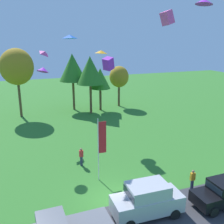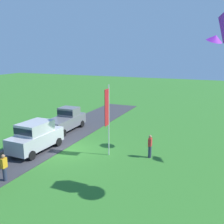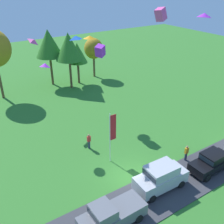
% 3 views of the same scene
% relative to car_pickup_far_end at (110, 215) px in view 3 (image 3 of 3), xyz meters
% --- Properties ---
extents(ground_plane, '(120.00, 120.00, 0.00)m').
position_rel_car_pickup_far_end_xyz_m(ground_plane, '(4.12, 3.45, -1.11)').
color(ground_plane, '#337528').
extents(pavement_strip, '(36.00, 4.40, 0.06)m').
position_rel_car_pickup_far_end_xyz_m(pavement_strip, '(4.12, 0.50, -1.08)').
color(pavement_strip, '#38383D').
rests_on(pavement_strip, ground).
extents(car_pickup_far_end, '(5.03, 2.10, 2.14)m').
position_rel_car_pickup_far_end_xyz_m(car_pickup_far_end, '(0.00, 0.00, 0.00)').
color(car_pickup_far_end, slate).
rests_on(car_pickup_far_end, ground).
extents(car_suv_by_flagpole, '(4.65, 2.16, 2.28)m').
position_rel_car_pickup_far_end_xyz_m(car_suv_by_flagpole, '(5.59, 0.92, 0.19)').
color(car_suv_by_flagpole, '#B7B7BC').
rests_on(car_suv_by_flagpole, ground).
extents(car_sedan_near_entrance, '(4.42, 1.99, 1.84)m').
position_rel_car_pickup_far_end_xyz_m(car_sedan_near_entrance, '(11.11, 0.13, -0.07)').
color(car_sedan_near_entrance, black).
rests_on(car_sedan_near_entrance, ground).
extents(person_beside_suv, '(0.36, 0.24, 1.71)m').
position_rel_car_pickup_far_end_xyz_m(person_beside_suv, '(3.31, 9.30, -0.23)').
color(person_beside_suv, '#2D334C').
rests_on(person_beside_suv, ground).
extents(person_watching_sky, '(0.36, 0.24, 1.71)m').
position_rel_car_pickup_far_end_xyz_m(person_watching_sky, '(10.24, 2.39, -0.23)').
color(person_watching_sky, '#2D334C').
rests_on(person_watching_sky, ground).
extents(tree_far_right, '(4.22, 4.22, 8.91)m').
position_rel_car_pickup_far_end_xyz_m(tree_far_right, '(6.92, 28.57, 5.66)').
color(tree_far_right, brown).
rests_on(tree_far_right, ground).
extents(tree_lone_near, '(4.11, 4.11, 8.67)m').
position_rel_car_pickup_far_end_xyz_m(tree_lone_near, '(8.92, 25.61, 5.47)').
color(tree_lone_near, brown).
rests_on(tree_lone_near, ground).
extents(tree_center_back, '(3.17, 3.17, 6.68)m').
position_rel_car_pickup_far_end_xyz_m(tree_center_back, '(10.85, 26.79, 3.95)').
color(tree_center_back, brown).
rests_on(tree_center_back, ground).
extents(tree_right_of_center, '(3.20, 3.20, 6.75)m').
position_rel_car_pickup_far_end_xyz_m(tree_right_of_center, '(14.60, 28.19, 3.85)').
color(tree_right_of_center, brown).
rests_on(tree_right_of_center, ground).
extents(flag_banner, '(0.71, 0.08, 5.26)m').
position_rel_car_pickup_far_end_xyz_m(flag_banner, '(4.26, 6.36, 2.23)').
color(flag_banner, silver).
rests_on(flag_banner, ground).
extents(kite_box_mid_center, '(1.41, 1.44, 1.52)m').
position_rel_car_pickup_far_end_xyz_m(kite_box_mid_center, '(7.65, 14.04, 7.55)').
color(kite_box_mid_center, purple).
extents(kite_delta_over_trees, '(1.62, 1.62, 0.77)m').
position_rel_car_pickup_far_end_xyz_m(kite_delta_over_trees, '(0.85, 12.98, 7.34)').
color(kite_delta_over_trees, purple).
extents(kite_delta_low_drifter, '(1.55, 1.54, 0.48)m').
position_rel_car_pickup_far_end_xyz_m(kite_delta_low_drifter, '(10.01, 2.60, 12.39)').
color(kite_delta_low_drifter, purple).
extents(kite_diamond_near_flag, '(1.15, 1.00, 0.37)m').
position_rel_car_pickup_far_end_xyz_m(kite_diamond_near_flag, '(2.84, 9.95, 10.26)').
color(kite_diamond_near_flag, blue).
extents(kite_delta_high_right, '(2.08, 2.07, 0.50)m').
position_rel_car_pickup_far_end_xyz_m(kite_delta_high_right, '(7.63, 16.36, 8.63)').
color(kite_delta_high_right, orange).
extents(kite_box_high_left, '(1.27, 1.02, 1.37)m').
position_rel_car_pickup_far_end_xyz_m(kite_box_high_left, '(10.84, 8.20, 11.78)').
color(kite_box_high_left, '#EA4C9E').
extents(kite_diamond_trailing_tail, '(1.39, 1.38, 0.79)m').
position_rel_car_pickup_far_end_xyz_m(kite_diamond_trailing_tail, '(1.77, 18.47, 8.54)').
color(kite_diamond_trailing_tail, '#EA4C9E').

